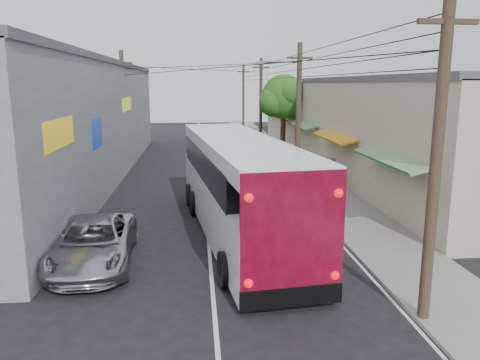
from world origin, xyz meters
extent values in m
plane|color=black|center=(0.00, 0.00, 0.00)|extent=(120.00, 120.00, 0.00)
cube|color=slate|center=(6.50, 20.00, 0.06)|extent=(3.00, 80.00, 0.12)
cube|color=beige|center=(11.00, 22.00, 3.00)|extent=(6.00, 40.00, 6.00)
cube|color=#4C4C51|center=(11.00, 22.00, 6.10)|extent=(6.20, 40.00, 0.30)
cube|color=#186D1C|center=(7.70, 6.00, 2.90)|extent=(1.39, 6.00, 0.46)
cube|color=orange|center=(7.70, 14.00, 2.90)|extent=(1.39, 6.00, 0.46)
cube|color=#186D1C|center=(7.70, 22.00, 2.90)|extent=(1.39, 6.00, 0.46)
cube|color=orange|center=(7.70, 30.00, 2.90)|extent=(1.39, 6.00, 0.46)
cube|color=#186D1C|center=(7.70, 38.00, 2.90)|extent=(1.39, 6.00, 0.46)
cube|color=gray|center=(-8.50, 18.00, 3.50)|extent=(7.00, 36.00, 7.00)
cube|color=#4C4C51|center=(-8.50, 18.00, 7.10)|extent=(7.20, 36.00, 0.30)
cube|color=yellow|center=(-5.05, 4.00, 4.20)|extent=(0.12, 3.50, 1.00)
cube|color=#1433A5|center=(-5.05, 10.00, 3.60)|extent=(0.12, 2.20, 1.40)
cube|color=yellow|center=(-5.05, 20.00, 4.50)|extent=(0.12, 4.00, 0.90)
cylinder|color=#473828|center=(5.20, -2.00, 4.00)|extent=(0.28, 0.28, 8.00)
cube|color=#473828|center=(5.20, -2.00, 7.20)|extent=(1.40, 0.12, 0.12)
cylinder|color=#473828|center=(5.20, 13.00, 4.00)|extent=(0.28, 0.28, 8.00)
cube|color=#473828|center=(5.20, 13.00, 7.20)|extent=(1.40, 0.12, 0.12)
cylinder|color=#473828|center=(5.20, 28.00, 4.00)|extent=(0.28, 0.28, 8.00)
cube|color=#473828|center=(5.20, 28.00, 7.20)|extent=(1.40, 0.12, 0.12)
cylinder|color=#473828|center=(5.20, 43.00, 4.00)|extent=(0.28, 0.28, 8.00)
cube|color=#473828|center=(5.20, 43.00, 7.20)|extent=(1.40, 0.12, 0.12)
cylinder|color=#473828|center=(-5.20, 20.00, 4.00)|extent=(0.28, 0.28, 8.00)
cube|color=#473828|center=(-5.20, 20.00, 7.20)|extent=(1.40, 0.12, 0.12)
cylinder|color=#59595E|center=(4.10, 13.00, 7.00)|extent=(2.20, 0.10, 0.10)
cube|color=#59595E|center=(3.00, 13.00, 6.90)|extent=(0.50, 0.18, 0.12)
cylinder|color=#3F2B19|center=(6.80, 26.00, 2.00)|extent=(0.44, 0.44, 4.00)
sphere|color=#1C5316|center=(6.80, 26.00, 4.80)|extent=(3.60, 3.60, 3.60)
sphere|color=#1C5316|center=(7.80, 26.60, 4.20)|extent=(2.60, 2.60, 2.60)
sphere|color=#1C5316|center=(5.90, 25.60, 4.40)|extent=(2.40, 2.40, 2.40)
sphere|color=#1C5316|center=(7.20, 25.00, 5.20)|extent=(2.20, 2.20, 2.20)
sphere|color=#1C5316|center=(6.50, 26.90, 5.00)|extent=(2.00, 2.00, 2.00)
cube|color=white|center=(1.20, 5.18, 1.26)|extent=(4.26, 13.36, 2.08)
cube|color=black|center=(1.14, 5.73, 2.79)|extent=(4.03, 11.19, 1.09)
cube|color=white|center=(1.20, 5.18, 3.56)|extent=(4.26, 13.36, 0.55)
cube|color=maroon|center=(1.98, -1.36, 2.19)|extent=(2.71, 0.41, 3.17)
cube|color=black|center=(1.98, -1.36, 0.49)|extent=(2.73, 0.43, 0.55)
sphere|color=red|center=(0.84, -1.53, 0.99)|extent=(0.24, 0.24, 0.24)
sphere|color=red|center=(3.12, -1.26, 0.99)|extent=(0.24, 0.24, 0.24)
sphere|color=red|center=(0.84, -1.53, 3.17)|extent=(0.24, 0.24, 0.24)
sphere|color=red|center=(3.12, -1.26, 3.17)|extent=(0.24, 0.24, 0.24)
cylinder|color=black|center=(0.38, 0.46, 0.55)|extent=(0.46, 1.13, 1.09)
cylinder|color=black|center=(3.10, 0.78, 0.55)|extent=(0.46, 1.13, 1.09)
cylinder|color=black|center=(-0.55, 8.28, 0.55)|extent=(0.46, 1.13, 1.09)
cylinder|color=black|center=(2.17, 8.61, 0.55)|extent=(0.46, 1.13, 1.09)
cylinder|color=black|center=(-0.74, 9.91, 0.55)|extent=(0.46, 1.13, 1.09)
cylinder|color=black|center=(1.98, 10.24, 0.55)|extent=(0.46, 1.13, 1.09)
imported|color=#B2B3BA|center=(-3.80, 2.61, 0.75)|extent=(2.80, 5.53, 1.50)
imported|color=gray|center=(4.60, 14.58, 0.88)|extent=(2.77, 6.20, 1.77)
imported|color=#27272C|center=(3.80, 21.64, 0.68)|extent=(1.67, 4.00, 1.35)
imported|color=black|center=(4.60, 27.17, 0.76)|extent=(1.69, 4.66, 1.53)
imported|color=#CE6D87|center=(6.10, 15.41, 1.01)|extent=(0.71, 0.52, 1.78)
imported|color=#84A0C0|center=(7.27, 13.18, 0.94)|extent=(0.96, 0.85, 1.64)
camera|label=1|loc=(-0.38, -12.32, 5.86)|focal=35.00mm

